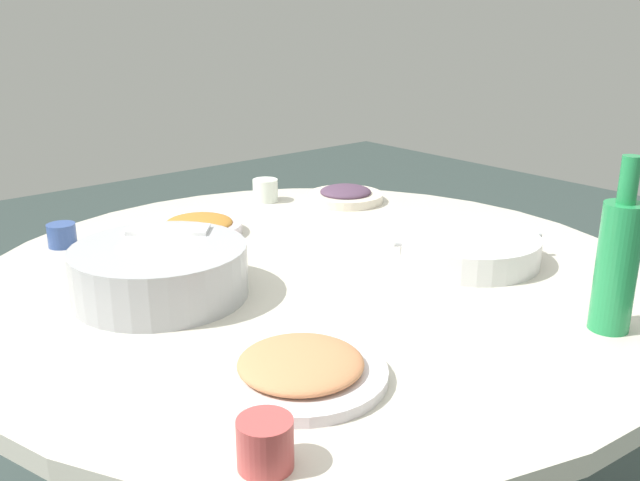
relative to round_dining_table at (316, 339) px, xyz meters
The scene contains 10 objects.
round_dining_table is the anchor object (origin of this frame).
rice_bowl 0.36m from the round_dining_table, 17.08° to the right, with size 0.31×0.31×0.10m.
soup_bowl 0.36m from the round_dining_table, 151.08° to the left, with size 0.29×0.29×0.06m.
dish_shrimp 0.45m from the round_dining_table, 47.22° to the left, with size 0.25×0.25×0.04m.
dish_tofu_braise 0.40m from the round_dining_table, 82.44° to the right, with size 0.20×0.20×0.04m.
dish_eggplant 0.56m from the round_dining_table, 138.52° to the right, with size 0.20×0.20×0.04m.
green_bottle 0.60m from the round_dining_table, 111.58° to the left, with size 0.06×0.06×0.29m.
tea_cup_near 0.64m from the round_dining_table, 44.80° to the left, with size 0.07×0.07×0.06m, color #C34A49.
tea_cup_far 0.60m from the round_dining_table, 56.08° to the right, with size 0.06×0.06×0.05m, color #355197.
tea_cup_side 0.58m from the round_dining_table, 115.57° to the right, with size 0.07×0.07×0.06m, color white.
Camera 1 is at (0.82, 0.98, 1.27)m, focal length 39.03 mm.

